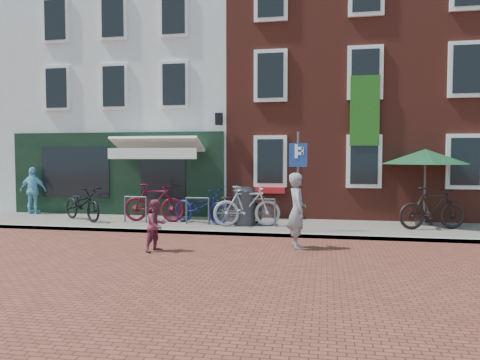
% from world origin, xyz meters
% --- Properties ---
extents(ground, '(80.00, 80.00, 0.00)m').
position_xyz_m(ground, '(0.00, 0.00, 0.00)').
color(ground, brown).
extents(sidewalk, '(24.00, 3.00, 0.10)m').
position_xyz_m(sidewalk, '(1.00, 1.50, 0.05)').
color(sidewalk, slate).
rests_on(sidewalk, ground).
extents(building_stucco, '(8.00, 8.00, 9.00)m').
position_xyz_m(building_stucco, '(-5.00, 7.00, 4.50)').
color(building_stucco, silver).
rests_on(building_stucco, ground).
extents(building_brick_mid, '(6.00, 8.00, 10.00)m').
position_xyz_m(building_brick_mid, '(2.00, 7.00, 5.00)').
color(building_brick_mid, maroon).
rests_on(building_brick_mid, ground).
extents(building_brick_right, '(6.00, 8.00, 10.00)m').
position_xyz_m(building_brick_right, '(8.00, 7.00, 5.00)').
color(building_brick_right, maroon).
rests_on(building_brick_right, ground).
extents(filler_left, '(7.00, 8.00, 9.00)m').
position_xyz_m(filler_left, '(-12.50, 7.00, 4.50)').
color(filler_left, silver).
rests_on(filler_left, ground).
extents(litter_bin, '(0.67, 0.67, 1.22)m').
position_xyz_m(litter_bin, '(-0.08, 1.38, 0.73)').
color(litter_bin, '#353538').
rests_on(litter_bin, sidewalk).
extents(parking_sign, '(0.50, 0.08, 2.74)m').
position_xyz_m(parking_sign, '(1.56, 0.52, 1.83)').
color(parking_sign, '#4C4C4F').
rests_on(parking_sign, sidewalk).
extents(parasol, '(2.57, 2.57, 2.38)m').
position_xyz_m(parasol, '(5.24, 2.40, 2.24)').
color(parasol, '#4C4C4F').
rests_on(parasol, sidewalk).
extents(woman, '(0.57, 0.73, 1.78)m').
position_xyz_m(woman, '(1.65, -1.38, 0.89)').
color(woman, gray).
rests_on(woman, ground).
extents(boy, '(0.64, 0.70, 1.19)m').
position_xyz_m(boy, '(-1.47, -2.30, 0.59)').
color(boy, brown).
rests_on(boy, ground).
extents(cafe_person, '(1.01, 0.47, 1.68)m').
position_xyz_m(cafe_person, '(-8.00, 2.60, 0.94)').
color(cafe_person, '#7AC8E3').
rests_on(cafe_person, sidewalk).
extents(bicycle_0, '(2.12, 1.67, 1.07)m').
position_xyz_m(bicycle_0, '(-5.38, 1.35, 0.64)').
color(bicycle_0, black).
rests_on(bicycle_0, sidewalk).
extents(bicycle_1, '(1.99, 0.59, 1.19)m').
position_xyz_m(bicycle_1, '(-3.01, 1.50, 0.70)').
color(bicycle_1, '#4D0918').
rests_on(bicycle_1, sidewalk).
extents(bicycle_2, '(2.16, 1.42, 1.07)m').
position_xyz_m(bicycle_2, '(-1.46, 1.43, 0.64)').
color(bicycle_2, navy).
rests_on(bicycle_2, sidewalk).
extents(bicycle_3, '(2.06, 1.05, 1.19)m').
position_xyz_m(bicycle_3, '(0.04, 1.10, 0.70)').
color(bicycle_3, '#969698').
rests_on(bicycle_3, sidewalk).
extents(bicycle_4, '(2.17, 1.37, 1.07)m').
position_xyz_m(bicycle_4, '(-0.49, 1.80, 0.64)').
color(bicycle_4, black).
rests_on(bicycle_4, sidewalk).
extents(bicycle_5, '(2.06, 1.12, 1.19)m').
position_xyz_m(bicycle_5, '(5.29, 1.53, 0.70)').
color(bicycle_5, black).
rests_on(bicycle_5, sidewalk).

